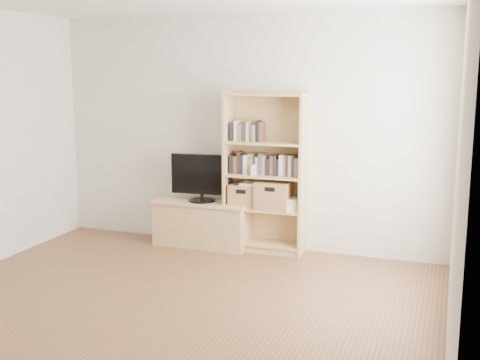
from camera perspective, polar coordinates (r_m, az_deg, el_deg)
The scene contains 13 objects.
floor at distance 4.87m, azimuth -9.60°, elevation -14.01°, with size 4.50×5.00×0.01m, color brown.
back_wall at distance 6.75m, azimuth 0.48°, elevation 4.53°, with size 4.50×0.02×2.60m, color silver.
right_wall at distance 3.90m, azimuth 19.93°, elevation -0.59°, with size 0.02×5.00×2.60m, color silver.
tv_stand at distance 6.92m, azimuth -3.59°, elevation -4.22°, with size 1.08×0.41×0.50m, color tan.
bookshelf at distance 6.57m, azimuth 2.35°, elevation 0.68°, with size 0.88×0.31×1.77m, color tan.
television at distance 6.80m, azimuth -3.65°, elevation 0.24°, with size 0.70×0.05×0.55m, color black.
books_row_mid at distance 6.58m, azimuth 2.41°, elevation 1.45°, with size 0.79×0.15×0.21m, color black.
books_row_upper at distance 6.59m, azimuth 0.79°, elevation 4.53°, with size 0.35×0.13×0.18m, color black.
baby_monitor at distance 6.50m, azimuth 1.28°, elevation 0.86°, with size 0.05×0.03×0.10m, color white.
basket_left at distance 6.69m, azimuth 0.39°, elevation -1.46°, with size 0.31×0.25×0.25m, color #9F6A48.
basket_right at distance 6.59m, azimuth 3.23°, elevation -1.44°, with size 0.37×0.30×0.30m, color #9F6A48.
laptop at distance 6.61m, azimuth 1.68°, elevation -0.37°, with size 0.35×0.24×0.03m, color white.
magazine_stack at distance 6.56m, azimuth 4.87°, elevation -2.38°, with size 0.16×0.24×0.11m, color beige.
Camera 1 is at (2.21, -3.84, 2.01)m, focal length 45.00 mm.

